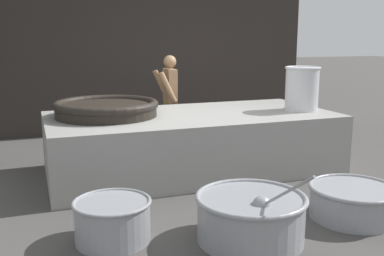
# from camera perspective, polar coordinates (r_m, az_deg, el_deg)

# --- Properties ---
(ground_plane) EXTENTS (60.00, 60.00, 0.00)m
(ground_plane) POSITION_cam_1_polar(r_m,az_deg,el_deg) (6.19, 0.00, -5.30)
(ground_plane) COLOR #474442
(back_wall) EXTENTS (6.91, 0.24, 4.30)m
(back_wall) POSITION_cam_1_polar(r_m,az_deg,el_deg) (8.81, -6.88, 13.74)
(back_wall) COLOR #2D2826
(back_wall) RESTS_ON ground_plane
(hearth_platform) EXTENTS (3.79, 1.82, 0.78)m
(hearth_platform) POSITION_cam_1_polar(r_m,az_deg,el_deg) (6.09, 0.00, -1.80)
(hearth_platform) COLOR gray
(hearth_platform) RESTS_ON ground_plane
(giant_wok_near) EXTENTS (1.35, 1.35, 0.20)m
(giant_wok_near) POSITION_cam_1_polar(r_m,az_deg,el_deg) (5.91, -10.82, 2.51)
(giant_wok_near) COLOR black
(giant_wok_near) RESTS_ON hearth_platform
(stock_pot) EXTENTS (0.49, 0.49, 0.61)m
(stock_pot) POSITION_cam_1_polar(r_m,az_deg,el_deg) (6.46, 13.79, 4.97)
(stock_pot) COLOR silver
(stock_pot) RESTS_ON hearth_platform
(cook) EXTENTS (0.36, 0.56, 1.50)m
(cook) POSITION_cam_1_polar(r_m,az_deg,el_deg) (7.38, -2.85, 3.87)
(cook) COLOR #9E7551
(cook) RESTS_ON ground_plane
(prep_bowl_vegetables) EXTENTS (1.00, 1.29, 0.83)m
(prep_bowl_vegetables) POSITION_cam_1_polar(r_m,az_deg,el_deg) (4.09, 7.48, -10.94)
(prep_bowl_vegetables) COLOR gray
(prep_bowl_vegetables) RESTS_ON ground_plane
(prep_bowl_meat) EXTENTS (0.70, 0.70, 0.38)m
(prep_bowl_meat) POSITION_cam_1_polar(r_m,az_deg,el_deg) (4.11, -10.06, -11.27)
(prep_bowl_meat) COLOR gray
(prep_bowl_meat) RESTS_ON ground_plane
(prep_bowl_extra) EXTENTS (0.89, 0.89, 0.33)m
(prep_bowl_extra) POSITION_cam_1_polar(r_m,az_deg,el_deg) (4.83, 19.80, -8.63)
(prep_bowl_extra) COLOR gray
(prep_bowl_extra) RESTS_ON ground_plane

